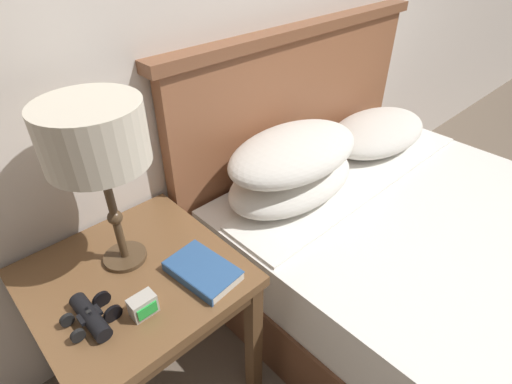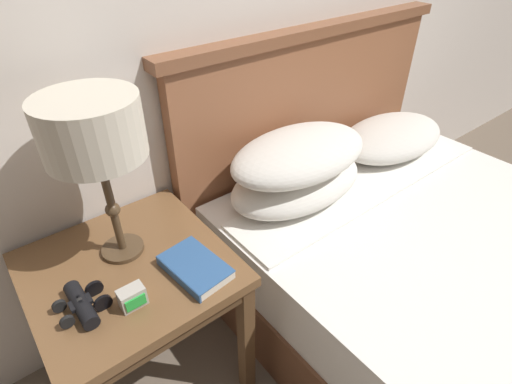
{
  "view_description": "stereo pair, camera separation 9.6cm",
  "coord_description": "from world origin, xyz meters",
  "px_view_note": "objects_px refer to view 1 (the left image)",
  "views": [
    {
      "loc": [
        -0.93,
        -0.14,
        1.48
      ],
      "look_at": [
        -0.17,
        0.66,
        0.7
      ],
      "focal_mm": 28.0,
      "sensor_mm": 36.0,
      "label": 1
    },
    {
      "loc": [
        -0.86,
        -0.21,
        1.48
      ],
      "look_at": [
        -0.17,
        0.66,
        0.7
      ],
      "focal_mm": 28.0,
      "sensor_mm": 36.0,
      "label": 2
    }
  ],
  "objects_px": {
    "nightstand": "(137,292)",
    "bed": "(463,281)",
    "alarm_clock": "(143,306)",
    "table_lamp": "(94,139)",
    "binoculars_pair": "(91,316)",
    "book_on_nightstand": "(202,271)"
  },
  "relations": [
    {
      "from": "table_lamp",
      "to": "binoculars_pair",
      "type": "height_order",
      "value": "table_lamp"
    },
    {
      "from": "nightstand",
      "to": "bed",
      "type": "xyz_separation_m",
      "value": [
        1.02,
        -0.63,
        -0.22
      ]
    },
    {
      "from": "bed",
      "to": "nightstand",
      "type": "bearing_deg",
      "value": 148.05
    },
    {
      "from": "bed",
      "to": "alarm_clock",
      "type": "xyz_separation_m",
      "value": [
        -1.06,
        0.48,
        0.33
      ]
    },
    {
      "from": "nightstand",
      "to": "table_lamp",
      "type": "xyz_separation_m",
      "value": [
        0.02,
        0.07,
        0.5
      ]
    },
    {
      "from": "book_on_nightstand",
      "to": "binoculars_pair",
      "type": "xyz_separation_m",
      "value": [
        -0.31,
        0.07,
        0.01
      ]
    },
    {
      "from": "table_lamp",
      "to": "binoculars_pair",
      "type": "bearing_deg",
      "value": -139.26
    },
    {
      "from": "table_lamp",
      "to": "alarm_clock",
      "type": "xyz_separation_m",
      "value": [
        -0.06,
        -0.22,
        -0.39
      ]
    },
    {
      "from": "binoculars_pair",
      "to": "alarm_clock",
      "type": "distance_m",
      "value": 0.13
    },
    {
      "from": "alarm_clock",
      "to": "table_lamp",
      "type": "bearing_deg",
      "value": 74.02
    },
    {
      "from": "binoculars_pair",
      "to": "book_on_nightstand",
      "type": "bearing_deg",
      "value": -12.01
    },
    {
      "from": "nightstand",
      "to": "binoculars_pair",
      "type": "distance_m",
      "value": 0.21
    },
    {
      "from": "bed",
      "to": "book_on_nightstand",
      "type": "distance_m",
      "value": 1.04
    },
    {
      "from": "binoculars_pair",
      "to": "nightstand",
      "type": "bearing_deg",
      "value": 27.01
    },
    {
      "from": "binoculars_pair",
      "to": "alarm_clock",
      "type": "bearing_deg",
      "value": -31.2
    },
    {
      "from": "binoculars_pair",
      "to": "alarm_clock",
      "type": "relative_size",
      "value": 2.28
    },
    {
      "from": "bed",
      "to": "alarm_clock",
      "type": "bearing_deg",
      "value": 155.55
    },
    {
      "from": "nightstand",
      "to": "bed",
      "type": "relative_size",
      "value": 0.29
    },
    {
      "from": "nightstand",
      "to": "binoculars_pair",
      "type": "xyz_separation_m",
      "value": [
        -0.16,
        -0.08,
        0.1
      ]
    },
    {
      "from": "nightstand",
      "to": "alarm_clock",
      "type": "xyz_separation_m",
      "value": [
        -0.05,
        -0.15,
        0.11
      ]
    },
    {
      "from": "book_on_nightstand",
      "to": "binoculars_pair",
      "type": "bearing_deg",
      "value": 167.99
    },
    {
      "from": "table_lamp",
      "to": "alarm_clock",
      "type": "distance_m",
      "value": 0.45
    }
  ]
}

